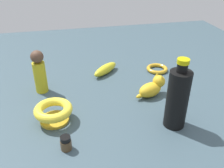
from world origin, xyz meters
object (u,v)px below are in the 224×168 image
at_px(bowl, 53,111).
at_px(person_figure_adult, 39,72).
at_px(cat_figurine, 152,87).
at_px(banana, 105,69).
at_px(bangle, 157,69).
at_px(nail_polish_jar, 66,143).
at_px(bottle_tall, 177,98).

bearing_deg(bowl, person_figure_adult, -77.65).
distance_m(cat_figurine, banana, 0.28).
height_order(bangle, person_figure_adult, person_figure_adult).
xyz_separation_m(bowl, person_figure_adult, (0.05, -0.22, 0.05)).
distance_m(nail_polish_jar, bangle, 0.66).
height_order(cat_figurine, person_figure_adult, person_figure_adult).
xyz_separation_m(bangle, cat_figurine, (0.11, 0.21, 0.03)).
relative_size(bangle, bowl, 0.78).
xyz_separation_m(bottle_tall, person_figure_adult, (0.46, -0.33, -0.02)).
bearing_deg(banana, bowl, 10.27).
bearing_deg(bowl, bangle, -149.35).
bearing_deg(bangle, cat_figurine, 63.34).
xyz_separation_m(bangle, bowl, (0.51, 0.30, 0.03)).
relative_size(nail_polish_jar, banana, 0.29).
distance_m(bowl, person_figure_adult, 0.23).
xyz_separation_m(nail_polish_jar, person_figure_adult, (0.08, -0.37, 0.07)).
xyz_separation_m(cat_figurine, bottle_tall, (-0.01, 0.20, 0.07)).
bearing_deg(person_figure_adult, banana, -160.67).
relative_size(cat_figurine, banana, 0.85).
bearing_deg(banana, nail_polish_jar, 23.25).
bearing_deg(banana, cat_figurine, 80.47).
height_order(bangle, bowl, bowl).
distance_m(bangle, bottle_tall, 0.44).
height_order(nail_polish_jar, person_figure_adult, person_figure_adult).
distance_m(bangle, banana, 0.26).
relative_size(nail_polish_jar, bowl, 0.35).
height_order(bangle, bottle_tall, bottle_tall).
xyz_separation_m(cat_figurine, person_figure_adult, (0.45, -0.13, 0.06)).
distance_m(nail_polish_jar, bottle_tall, 0.39).
bearing_deg(person_figure_adult, nail_polish_jar, 102.48).
distance_m(bangle, person_figure_adult, 0.57).
distance_m(nail_polish_jar, banana, 0.52).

